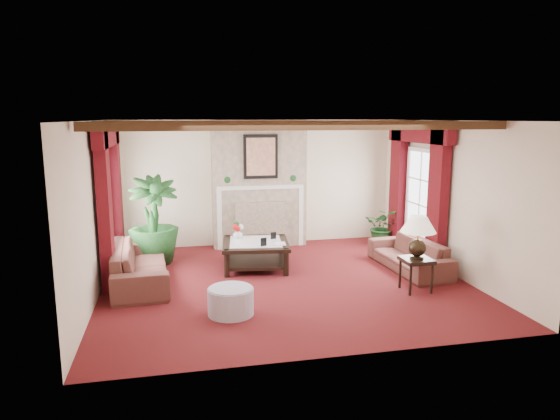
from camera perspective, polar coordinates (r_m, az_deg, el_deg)
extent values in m
plane|color=#430B12|center=(8.55, 0.60, -8.23)|extent=(6.00, 6.00, 0.00)
plane|color=white|center=(8.10, 0.64, 10.18)|extent=(6.00, 6.00, 0.00)
cube|color=beige|center=(10.89, -2.58, 3.13)|extent=(6.00, 0.02, 2.70)
cube|color=beige|center=(8.11, -20.52, -0.08)|extent=(0.02, 5.50, 2.70)
cube|color=beige|center=(9.34, 18.88, 1.34)|extent=(0.02, 5.50, 2.70)
imported|color=#3E111B|center=(8.71, -15.75, -5.30)|extent=(2.29, 0.90, 0.87)
imported|color=#3E111B|center=(9.45, 14.56, -4.38)|extent=(1.98, 0.79, 0.75)
imported|color=black|center=(9.82, -14.18, -3.23)|extent=(1.61, 2.05, 0.94)
imported|color=black|center=(11.11, 11.67, -2.33)|extent=(1.48, 1.49, 0.64)
cylinder|color=#948FA2|center=(7.20, -5.65, -10.36)|extent=(0.65, 0.65, 0.38)
imported|color=silver|center=(9.48, -4.85, -2.73)|extent=(0.20, 0.21, 0.18)
imported|color=black|center=(8.99, -0.58, -3.17)|extent=(0.20, 0.06, 0.26)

